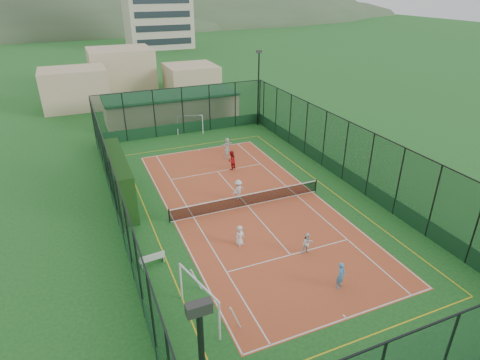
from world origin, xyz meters
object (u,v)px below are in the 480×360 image
(child_near_mid, at_px, (341,275))
(child_far_right, at_px, (227,153))
(child_near_left, at_px, (240,235))
(futsal_goal_near, at_px, (199,300))
(child_far_back, at_px, (227,145))
(coach, at_px, (231,160))
(child_near_right, at_px, (308,243))
(floodlight_ne, at_px, (258,89))
(futsal_goal_far, at_px, (190,124))
(child_far_left, at_px, (238,190))
(clubhouse, at_px, (172,107))
(white_bench, at_px, (152,258))

(child_near_mid, relative_size, child_far_right, 1.25)
(child_near_left, bearing_deg, child_near_mid, -82.26)
(futsal_goal_near, height_order, child_far_back, futsal_goal_near)
(child_near_mid, xyz_separation_m, coach, (0.26, 16.25, 0.07))
(child_near_left, height_order, child_near_right, child_near_right)
(floodlight_ne, bearing_deg, futsal_goal_far, 174.67)
(child_far_left, bearing_deg, futsal_goal_near, 38.91)
(futsal_goal_far, bearing_deg, child_far_right, -67.97)
(child_far_left, relative_size, child_far_right, 1.27)
(child_near_right, bearing_deg, child_far_back, 86.48)
(futsal_goal_near, bearing_deg, clubhouse, -27.05)
(white_bench, bearing_deg, child_far_right, 47.36)
(futsal_goal_near, distance_m, futsal_goal_far, 27.41)
(futsal_goal_near, height_order, coach, futsal_goal_near)
(child_near_left, bearing_deg, child_far_back, 48.12)
(child_near_right, bearing_deg, coach, 89.84)
(futsal_goal_far, xyz_separation_m, child_far_right, (0.93, -8.66, -0.26))
(floodlight_ne, relative_size, clubhouse, 0.54)
(clubhouse, xyz_separation_m, child_far_left, (-0.23, -20.80, -0.78))
(child_far_back, relative_size, coach, 0.86)
(child_near_left, distance_m, child_near_mid, 6.60)
(clubhouse, bearing_deg, child_far_right, -82.54)
(futsal_goal_near, xyz_separation_m, child_near_mid, (7.57, -0.80, -0.33))
(white_bench, distance_m, child_far_left, 9.21)
(clubhouse, distance_m, futsal_goal_near, 31.76)
(floodlight_ne, height_order, white_bench, floodlight_ne)
(child_near_left, relative_size, child_far_right, 1.08)
(child_far_right, bearing_deg, floodlight_ne, -129.56)
(floodlight_ne, distance_m, child_near_mid, 27.74)
(futsal_goal_far, bearing_deg, child_near_mid, -73.65)
(white_bench, relative_size, child_far_left, 0.94)
(child_near_mid, bearing_deg, futsal_goal_near, 148.59)
(white_bench, bearing_deg, futsal_goal_far, 62.32)
(child_near_right, xyz_separation_m, coach, (0.29, 12.99, 0.15))
(child_far_left, height_order, coach, coach)
(child_near_right, bearing_deg, child_far_left, 100.05)
(child_near_left, bearing_deg, futsal_goal_far, 57.94)
(futsal_goal_near, relative_size, coach, 2.04)
(futsal_goal_near, distance_m, child_near_left, 6.38)
(floodlight_ne, distance_m, clubhouse, 10.47)
(child_near_mid, relative_size, child_far_back, 1.07)
(child_far_back, bearing_deg, child_far_left, 52.17)
(child_near_left, relative_size, child_near_right, 0.96)
(floodlight_ne, height_order, futsal_goal_near, floodlight_ne)
(child_far_left, relative_size, coach, 0.92)
(child_near_left, distance_m, child_far_right, 13.56)
(clubhouse, xyz_separation_m, child_far_back, (2.35, -11.88, -0.84))
(floodlight_ne, height_order, child_far_right, floodlight_ne)
(futsal_goal_far, height_order, child_near_mid, futsal_goal_far)
(child_far_right, bearing_deg, white_bench, 54.35)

